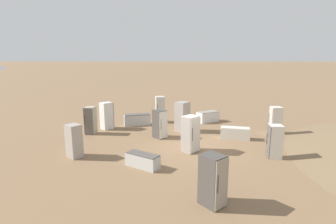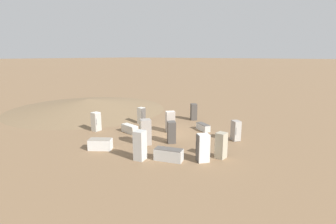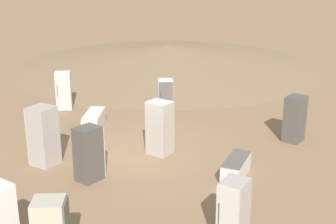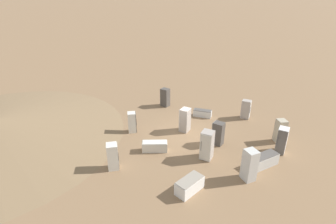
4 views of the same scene
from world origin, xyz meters
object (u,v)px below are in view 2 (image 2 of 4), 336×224
Objects in this scene: discarded_fridge_2 at (169,155)px; discarded_fridge_10 at (96,122)px; discarded_fridge_4 at (141,116)px; discarded_fridge_6 at (171,132)px; discarded_fridge_3 at (145,132)px; discarded_fridge_12 at (130,129)px; discarded_fridge_7 at (236,131)px; discarded_fridge_1 at (194,112)px; discarded_fridge_13 at (140,145)px; discarded_fridge_0 at (100,144)px; discarded_fridge_5 at (203,127)px; discarded_fridge_11 at (170,122)px; discarded_fridge_9 at (203,148)px; discarded_fridge_8 at (221,145)px.

discarded_fridge_10 is at bearing -116.77° from discarded_fridge_2.
discarded_fridge_6 is (2.86, 5.68, 0.04)m from discarded_fridge_4.
discarded_fridge_12 is (-1.44, -3.10, -0.61)m from discarded_fridge_3.
discarded_fridge_7 is (-0.53, 9.41, 0.00)m from discarded_fridge_4.
discarded_fridge_3 is at bearing -126.24° from discarded_fridge_1.
discarded_fridge_7 is at bearing 52.93° from discarded_fridge_13.
discarded_fridge_7 reaches higher than discarded_fridge_0.
discarded_fridge_0 is 1.01× the size of discarded_fridge_12.
discarded_fridge_7 is at bearing 95.11° from discarded_fridge_4.
discarded_fridge_3 reaches higher than discarded_fridge_13.
discarded_fridge_13 reaches higher than discarded_fridge_10.
discarded_fridge_6 is (4.36, -0.31, 0.53)m from discarded_fridge_5.
discarded_fridge_11 is at bearing 83.58° from discarded_fridge_6.
discarded_fridge_9 is 1.02× the size of discarded_fridge_12.
discarded_fridge_3 is 5.02m from discarded_fridge_9.
discarded_fridge_10 is (-0.34, -10.82, -0.05)m from discarded_fridge_9.
discarded_fridge_11 is (-6.47, 1.39, 0.52)m from discarded_fridge_0.
discarded_fridge_3 is at bearing 13.52° from discarded_fridge_5.
discarded_fridge_12 is at bearing 136.12° from discarded_fridge_6.
discarded_fridge_8 reaches higher than discarded_fridge_0.
discarded_fridge_11 reaches higher than discarded_fridge_10.
discarded_fridge_11 is at bearing -126.20° from discarded_fridge_1.
discarded_fridge_7 is at bearing -98.40° from discarded_fridge_3.
discarded_fridge_3 is (-2.73, 1.85, 0.57)m from discarded_fridge_0.
discarded_fridge_0 is 9.24m from discarded_fridge_5.
discarded_fridge_5 is at bearing -67.64° from discarded_fridge_7.
discarded_fridge_2 is at bearing 70.44° from discarded_fridge_0.
discarded_fridge_9 reaches higher than discarded_fridge_10.
discarded_fridge_7 is at bearing 103.91° from discarded_fridge_0.
discarded_fridge_6 is at bearing -164.36° from discarded_fridge_2.
discarded_fridge_4 is 1.00× the size of discarded_fridge_7.
discarded_fridge_9 is at bearing -85.50° from discarded_fridge_11.
discarded_fridge_8 is 11.51m from discarded_fridge_10.
discarded_fridge_11 is (-3.69, 5.35, 0.07)m from discarded_fridge_10.
discarded_fridge_12 is (-1.73, -8.11, -0.55)m from discarded_fridge_9.
discarded_fridge_6 is 3.90m from discarded_fridge_13.
discarded_fridge_4 is 0.99× the size of discarded_fridge_5.
discarded_fridge_8 is 0.89× the size of discarded_fridge_13.
discarded_fridge_8 is at bearing -73.66° from discarded_fridge_11.
discarded_fridge_7 is at bearing 112.76° from discarded_fridge_10.
discarded_fridge_0 is 3.34m from discarded_fridge_3.
discarded_fridge_11 is (0.60, 3.91, 0.12)m from discarded_fridge_4.
discarded_fridge_12 is (-1.38, 2.71, -0.49)m from discarded_fridge_10.
discarded_fridge_1 is 10.97m from discarded_fridge_2.
discarded_fridge_2 is 9.14m from discarded_fridge_10.
discarded_fridge_13 is at bearing 73.29° from discarded_fridge_9.
discarded_fridge_1 is 0.87× the size of discarded_fridge_13.
discarded_fridge_9 is 6.79m from discarded_fridge_11.
discarded_fridge_5 is at bearing 174.89° from discarded_fridge_2.
discarded_fridge_9 is at bearing 57.98° from discarded_fridge_5.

